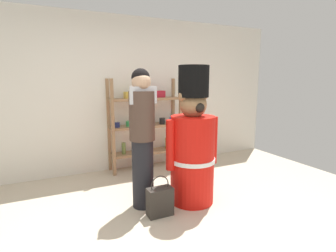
{
  "coord_description": "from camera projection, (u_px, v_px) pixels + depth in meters",
  "views": [
    {
      "loc": [
        -1.1,
        -2.29,
        1.56
      ],
      "look_at": [
        0.26,
        0.55,
        1.0
      ],
      "focal_mm": 28.32,
      "sensor_mm": 36.0,
      "label": 1
    }
  ],
  "objects": [
    {
      "name": "back_wall",
      "position": [
        113.0,
        95.0,
        4.5
      ],
      "size": [
        6.4,
        0.12,
        2.6
      ],
      "primitive_type": "cube",
      "color": "silver",
      "rests_on": "ground_plane"
    },
    {
      "name": "ground_plane",
      "position": [
        169.0,
        230.0,
        2.78
      ],
      "size": [
        6.4,
        6.4,
        0.0
      ],
      "primitive_type": "plane",
      "color": "beige"
    },
    {
      "name": "teddy_bear_guard",
      "position": [
        193.0,
        146.0,
        3.32
      ],
      "size": [
        0.73,
        0.57,
        1.72
      ],
      "color": "red",
      "rests_on": "ground_plane"
    },
    {
      "name": "merchandise_shelf",
      "position": [
        146.0,
        124.0,
        4.61
      ],
      "size": [
        1.27,
        0.35,
        1.57
      ],
      "color": "#93704C",
      "rests_on": "ground_plane"
    },
    {
      "name": "shopping_bag",
      "position": [
        160.0,
        201.0,
        3.05
      ],
      "size": [
        0.29,
        0.15,
        0.48
      ],
      "color": "#332D28",
      "rests_on": "ground_plane"
    },
    {
      "name": "person_shopper",
      "position": [
        142.0,
        135.0,
        3.15
      ],
      "size": [
        0.32,
        0.31,
        1.68
      ],
      "color": "black",
      "rests_on": "ground_plane"
    }
  ]
}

